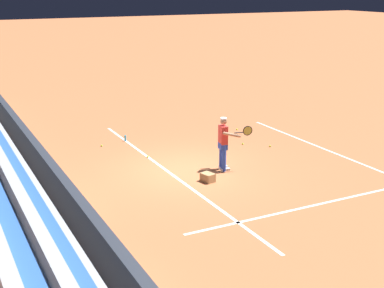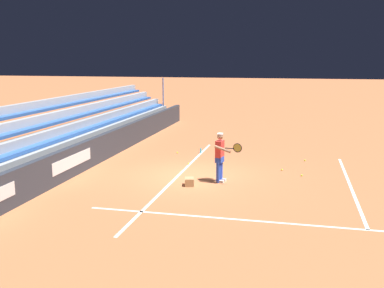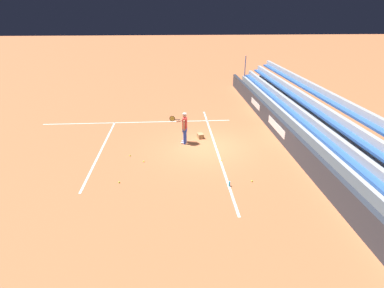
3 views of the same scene
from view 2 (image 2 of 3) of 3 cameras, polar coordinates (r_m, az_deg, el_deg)
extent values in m
plane|color=#B7663D|center=(16.45, 0.00, -4.07)|extent=(160.00, 160.00, 0.00)
cube|color=white|center=(16.56, -1.69, -3.95)|extent=(12.00, 0.10, 0.01)
cube|color=white|center=(12.13, 14.34, -9.94)|extent=(0.10, 12.00, 0.01)
cube|color=white|center=(16.15, 19.44, -4.97)|extent=(8.22, 0.10, 0.01)
cube|color=#2D333D|center=(17.74, -13.49, -1.43)|extent=(27.92, 0.24, 1.10)
cube|color=silver|center=(16.65, -14.91, -2.11)|extent=(2.80, 0.01, 0.44)
cube|color=#9EA3A8|center=(18.61, -18.46, -1.13)|extent=(26.52, 2.40, 1.10)
cube|color=#2D5BAD|center=(18.09, -16.41, 0.69)|extent=(25.99, 0.40, 0.12)
cube|color=#9EA3A8|center=(18.20, -17.21, 1.17)|extent=(26.52, 0.24, 0.45)
cube|color=#2D5BAD|center=(18.43, -18.66, 2.16)|extent=(25.99, 0.40, 0.12)
cube|color=#9EA3A8|center=(18.55, -19.42, 2.62)|extent=(26.52, 0.24, 0.45)
cube|color=#2D5BAD|center=(18.80, -20.82, 3.57)|extent=(25.99, 0.40, 0.12)
cube|color=#9EA3A8|center=(18.94, -21.56, 4.01)|extent=(26.52, 0.24, 0.45)
cylinder|color=#4C70B2|center=(29.73, -3.67, 5.54)|extent=(0.08, 0.08, 2.95)
cylinder|color=blue|center=(15.70, 3.65, -3.15)|extent=(0.15, 0.15, 0.88)
cylinder|color=blue|center=(15.50, 3.37, -3.34)|extent=(0.15, 0.15, 0.88)
cube|color=white|center=(15.78, 3.84, -4.57)|extent=(0.16, 0.30, 0.09)
cube|color=white|center=(15.59, 3.56, -4.76)|extent=(0.16, 0.30, 0.09)
cube|color=blue|center=(15.52, 3.53, -1.96)|extent=(0.38, 0.28, 0.20)
cube|color=red|center=(15.44, 3.54, -0.62)|extent=(0.39, 0.28, 0.58)
sphere|color=#A37556|center=(15.36, 3.60, 0.95)|extent=(0.21, 0.21, 0.21)
cylinder|color=white|center=(15.34, 3.60, 1.28)|extent=(0.20, 0.20, 0.05)
cylinder|color=#A37556|center=(15.68, 3.86, -0.60)|extent=(0.09, 0.09, 0.56)
cylinder|color=#A37556|center=(15.14, 3.92, -0.66)|extent=(0.20, 0.59, 0.24)
cylinder|color=black|center=(15.05, 4.78, -0.55)|extent=(0.09, 0.30, 0.03)
torus|color=black|center=(14.95, 5.80, -0.49)|extent=(0.08, 0.31, 0.31)
cylinder|color=#D6D14C|center=(14.95, 5.80, -0.49)|extent=(0.06, 0.27, 0.27)
cube|color=#A87F51|center=(15.20, -0.34, -4.81)|extent=(0.46, 0.39, 0.26)
sphere|color=#CCE533|center=(20.27, -1.87, -1.10)|extent=(0.07, 0.07, 0.07)
sphere|color=#CCE533|center=(16.86, 13.76, -3.89)|extent=(0.07, 0.07, 0.07)
sphere|color=#CCE533|center=(19.34, 14.15, -2.02)|extent=(0.07, 0.07, 0.07)
sphere|color=#CCE533|center=(17.54, 11.35, -3.22)|extent=(0.07, 0.07, 0.07)
sphere|color=#CCE533|center=(18.16, -0.43, -2.51)|extent=(0.07, 0.07, 0.07)
cylinder|color=#33B2E5|center=(20.29, 1.12, -0.87)|extent=(0.07, 0.07, 0.22)
camera|label=1|loc=(10.76, -72.87, 10.99)|focal=50.00mm
camera|label=3|loc=(30.01, 9.86, 15.29)|focal=28.00mm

